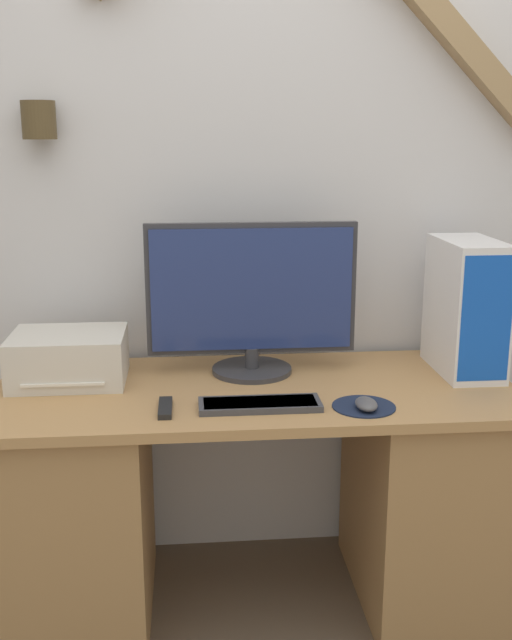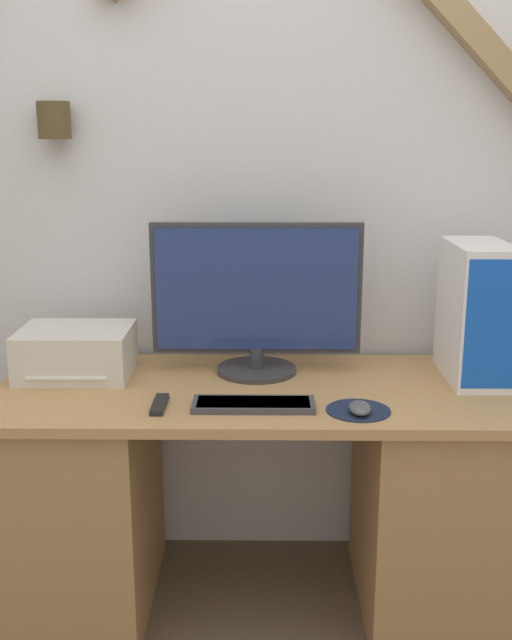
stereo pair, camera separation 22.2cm
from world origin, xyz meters
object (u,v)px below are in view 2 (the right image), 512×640
at_px(remote_control, 160,404).
at_px(mouse, 360,408).
at_px(monitor, 256,297).
at_px(computer_tower, 477,312).
at_px(keyboard, 253,404).
at_px(printer, 76,352).

bearing_deg(remote_control, mouse, -5.12).
relative_size(monitor, computer_tower, 1.55).
height_order(keyboard, mouse, mouse).
height_order(mouse, remote_control, mouse).
xyz_separation_m(keyboard, mouse, (0.29, -0.05, 0.01)).
bearing_deg(monitor, remote_control, -129.98).
xyz_separation_m(keyboard, printer, (-0.57, 0.29, 0.06)).
distance_m(monitor, computer_tower, 0.68).
height_order(computer_tower, printer, computer_tower).
distance_m(mouse, printer, 0.92).
bearing_deg(remote_control, printer, 136.66).
relative_size(computer_tower, remote_control, 2.95).
bearing_deg(printer, keyboard, -26.77).
bearing_deg(mouse, keyboard, 170.52).
height_order(keyboard, computer_tower, computer_tower).
relative_size(monitor, printer, 1.91).
bearing_deg(computer_tower, monitor, 175.62).
xyz_separation_m(monitor, keyboard, (-0.01, -0.32, -0.24)).
bearing_deg(keyboard, remote_control, 179.77).
xyz_separation_m(monitor, computer_tower, (0.68, -0.05, -0.04)).
bearing_deg(remote_control, keyboard, -0.23).
xyz_separation_m(mouse, printer, (-0.86, 0.33, 0.06)).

